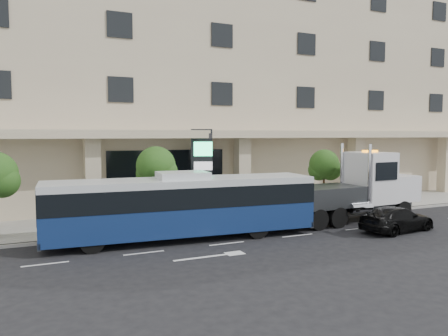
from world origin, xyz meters
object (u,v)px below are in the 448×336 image
object	(u,v)px
city_bus	(183,205)
black_sedan	(397,219)
signage_pylon	(202,171)
tow_truck	(358,189)

from	to	relation	value
city_bus	black_sedan	size ratio (longest dim) A/B	2.91
black_sedan	signage_pylon	bearing A→B (deg)	34.83
tow_truck	black_sedan	size ratio (longest dim) A/B	2.21
black_sedan	signage_pylon	xyz separation A→B (m)	(-7.78, 8.66, 2.22)
city_bus	signage_pylon	size ratio (longest dim) A/B	2.49
black_sedan	tow_truck	bearing A→B (deg)	-9.76
tow_truck	signage_pylon	xyz separation A→B (m)	(-7.93, 5.44, 0.98)
city_bus	signage_pylon	world-z (taller)	signage_pylon
tow_truck	signage_pylon	world-z (taller)	signage_pylon
black_sedan	signage_pylon	size ratio (longest dim) A/B	0.86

